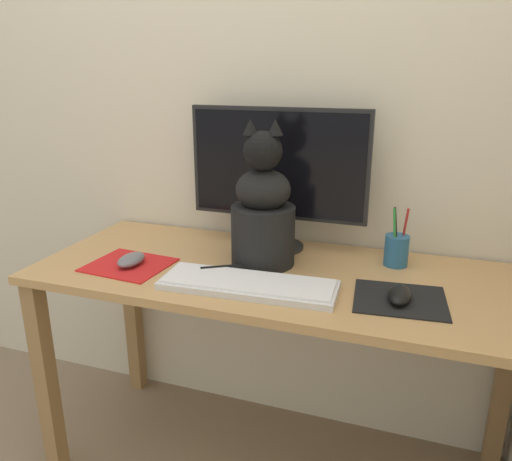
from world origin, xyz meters
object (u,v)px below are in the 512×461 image
object	(u,v)px
cat	(263,213)
pen_cup	(396,250)
keyboard	(248,284)
computer_mouse_right	(399,295)
computer_mouse_left	(131,260)
monitor	(278,171)

from	to	relation	value
cat	pen_cup	size ratio (longest dim) A/B	2.40
keyboard	computer_mouse_right	xyz separation A→B (m)	(0.38, 0.05, 0.01)
computer_mouse_left	keyboard	bearing A→B (deg)	-5.31
keyboard	pen_cup	xyz separation A→B (m)	(0.36, 0.30, 0.04)
cat	computer_mouse_left	bearing A→B (deg)	-168.91
keyboard	cat	world-z (taller)	cat
keyboard	computer_mouse_right	size ratio (longest dim) A/B	4.26
computer_mouse_right	pen_cup	bearing A→B (deg)	96.17
pen_cup	monitor	bearing A→B (deg)	175.54
keyboard	computer_mouse_left	world-z (taller)	computer_mouse_left
monitor	pen_cup	distance (m)	0.43
keyboard	pen_cup	size ratio (longest dim) A/B	2.69
monitor	keyboard	xyz separation A→B (m)	(0.02, -0.32, -0.24)
computer_mouse_right	cat	xyz separation A→B (m)	(-0.40, 0.13, 0.14)
monitor	pen_cup	size ratio (longest dim) A/B	3.18
computer_mouse_left	cat	bearing A→B (deg)	21.96
monitor	computer_mouse_right	bearing A→B (deg)	-34.74
computer_mouse_left	pen_cup	world-z (taller)	pen_cup
computer_mouse_left	computer_mouse_right	world-z (taller)	same
keyboard	pen_cup	world-z (taller)	pen_cup
keyboard	computer_mouse_right	bearing A→B (deg)	4.11
computer_mouse_right	cat	world-z (taller)	cat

